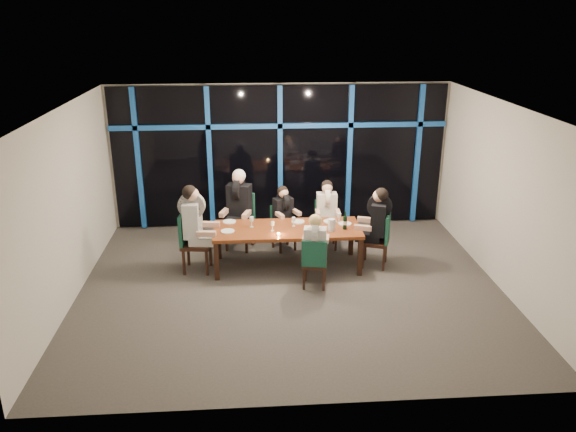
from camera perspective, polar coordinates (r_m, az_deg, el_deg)
The scene contains 29 objects.
room at distance 8.77m, azimuth 0.28°, elevation 4.62°, with size 7.04×7.00×3.02m.
window_wall at distance 11.72m, azimuth -0.76°, elevation 6.27°, with size 6.86×0.43×2.94m.
dining_table at distance 9.96m, azimuth -0.08°, elevation -1.59°, with size 2.60×1.00×0.75m.
chair_far_left at distance 10.89m, azimuth -4.82°, elevation -0.16°, with size 0.62×0.62×1.07m.
chair_far_mid at distance 10.83m, azimuth -0.60°, elevation -0.86°, with size 0.53×0.53×0.86m.
chair_far_right at distance 10.93m, azimuth 3.87°, elevation -0.53°, with size 0.44×0.44×0.92m.
chair_end_left at distance 10.00m, azimuth -9.85°, elevation -2.30°, with size 0.55×0.55×1.08m.
chair_end_right at distance 10.17m, azimuth 9.37°, elevation -2.12°, with size 0.59×0.59×1.01m.
chair_near_mid at distance 9.28m, azimuth 2.71°, elevation -4.57°, with size 0.48×0.48×0.88m.
diner_far_left at distance 10.67m, azimuth -5.04°, elevation 1.80°, with size 0.63×0.73×1.04m.
diner_far_mid at distance 10.65m, azimuth -0.42°, elevation 0.74°, with size 0.54×0.59×0.84m.
diner_far_right at distance 10.73m, azimuth 3.97°, elevation 1.15°, with size 0.46×0.58×0.90m.
diner_end_left at distance 9.82m, azimuth -9.47°, elevation -0.01°, with size 0.70×0.57×1.05m.
diner_end_right at distance 10.03m, azimuth 9.02°, elevation 0.03°, with size 0.69×0.61×0.98m.
diner_near_mid at distance 9.21m, azimuth 2.78°, elevation -2.38°, with size 0.48×0.59×0.86m.
plate_far_left at distance 10.26m, azimuth -5.98°, elevation -0.57°, with size 0.24×0.24×0.01m, color white.
plate_far_mid at distance 10.21m, azimuth 1.03°, elevation -0.57°, with size 0.24×0.24×0.01m, color white.
plate_far_right at distance 10.24m, azimuth 4.29°, elevation -0.55°, with size 0.24×0.24×0.01m, color white.
plate_end_left at distance 9.83m, azimuth -6.15°, elevation -1.54°, with size 0.24×0.24×0.01m, color white.
plate_end_right at distance 10.17m, azimuth 5.80°, elevation -0.77°, with size 0.24×0.24×0.01m, color white.
plate_near_mid at distance 9.76m, azimuth 3.00°, elevation -1.60°, with size 0.24×0.24×0.01m, color white.
wine_bottle at distance 9.89m, azimuth 5.80°, elevation -0.65°, with size 0.08×0.08×0.33m.
water_pitcher at distance 9.81m, azimuth 4.44°, elevation -0.90°, with size 0.13×0.12×0.22m.
tea_light at distance 9.63m, azimuth -0.96°, elevation -1.84°, with size 0.05×0.05×0.03m, color #FFA54C.
wine_glass_a at distance 9.77m, azimuth -1.58°, elevation -0.83°, with size 0.07×0.07×0.17m.
wine_glass_b at distance 9.97m, azimuth 0.58°, elevation -0.39°, with size 0.06×0.06×0.16m.
wine_glass_c at distance 9.91m, azimuth 2.30°, elevation -0.57°, with size 0.06×0.06×0.16m.
wine_glass_d at distance 9.95m, azimuth -3.73°, elevation -0.37°, with size 0.07×0.07×0.19m.
wine_glass_e at distance 10.18m, azimuth 5.22°, elevation 0.02°, with size 0.07×0.07×0.18m.
Camera 1 is at (-0.64, -8.41, 4.41)m, focal length 35.00 mm.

